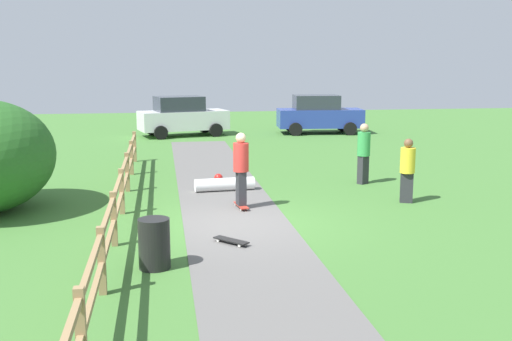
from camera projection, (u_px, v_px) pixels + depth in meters
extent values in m
plane|color=#427533|center=(236.00, 223.00, 13.73)|extent=(60.00, 60.00, 0.00)
cube|color=#605E5B|center=(236.00, 223.00, 13.73)|extent=(2.40, 28.00, 0.02)
cube|color=#997A51|center=(81.00, 333.00, 6.99)|extent=(0.12, 0.12, 1.10)
cube|color=#997A51|center=(102.00, 261.00, 9.48)|extent=(0.12, 0.12, 1.10)
cube|color=#997A51|center=(114.00, 219.00, 11.98)|extent=(0.12, 0.12, 1.10)
cube|color=#997A51|center=(122.00, 191.00, 14.48)|extent=(0.12, 0.12, 1.10)
cube|color=#997A51|center=(127.00, 172.00, 16.98)|extent=(0.12, 0.12, 1.10)
cube|color=#997A51|center=(131.00, 158.00, 19.48)|extent=(0.12, 0.12, 1.10)
cube|color=#997A51|center=(135.00, 147.00, 21.98)|extent=(0.12, 0.12, 1.10)
cube|color=#997A51|center=(118.00, 206.00, 13.24)|extent=(0.08, 18.00, 0.09)
cube|color=#997A51|center=(117.00, 186.00, 13.16)|extent=(0.08, 18.00, 0.09)
cylinder|color=black|center=(154.00, 244.00, 10.70)|extent=(0.56, 0.56, 0.90)
cube|color=#B23326|center=(241.00, 205.00, 15.06)|extent=(0.30, 0.82, 0.02)
cylinder|color=silver|center=(236.00, 204.00, 15.31)|extent=(0.04, 0.06, 0.06)
cylinder|color=silver|center=(241.00, 204.00, 15.35)|extent=(0.04, 0.06, 0.06)
cylinder|color=silver|center=(241.00, 210.00, 14.78)|extent=(0.04, 0.06, 0.06)
cylinder|color=silver|center=(247.00, 209.00, 14.82)|extent=(0.04, 0.06, 0.06)
cube|color=#2D2D33|center=(241.00, 188.00, 14.98)|extent=(0.24, 0.34, 0.84)
cylinder|color=red|center=(241.00, 157.00, 14.84)|extent=(0.42, 0.42, 0.70)
sphere|color=beige|center=(241.00, 138.00, 14.76)|extent=(0.25, 0.25, 0.25)
cylinder|color=white|center=(225.00, 184.00, 17.04)|extent=(1.71, 0.51, 0.36)
sphere|color=red|center=(218.00, 178.00, 17.96)|extent=(0.26, 0.26, 0.26)
cube|color=black|center=(231.00, 240.00, 12.13)|extent=(0.69, 0.72, 0.02)
cylinder|color=silver|center=(244.00, 244.00, 12.03)|extent=(0.06, 0.06, 0.06)
cylinder|color=silver|center=(239.00, 246.00, 11.91)|extent=(0.06, 0.06, 0.06)
cylinder|color=silver|center=(223.00, 239.00, 12.37)|extent=(0.06, 0.06, 0.06)
cylinder|color=silver|center=(218.00, 241.00, 12.25)|extent=(0.06, 0.06, 0.06)
cube|color=#2D2D33|center=(363.00, 170.00, 18.07)|extent=(0.38, 0.35, 0.84)
cylinder|color=green|center=(364.00, 144.00, 17.93)|extent=(0.53, 0.53, 0.70)
sphere|color=tan|center=(364.00, 128.00, 17.84)|extent=(0.25, 0.25, 0.25)
cube|color=#2D2D33|center=(407.00, 188.00, 15.68)|extent=(0.37, 0.30, 0.78)
cylinder|color=yellow|center=(408.00, 160.00, 15.55)|extent=(0.49, 0.49, 0.65)
sphere|color=brown|center=(409.00, 143.00, 15.47)|extent=(0.23, 0.23, 0.23)
cube|color=#283D99|center=(320.00, 118.00, 30.42)|extent=(4.32, 2.02, 0.90)
cube|color=#2D333D|center=(316.00, 102.00, 30.27)|extent=(2.31, 1.72, 0.70)
cylinder|color=black|center=(342.00, 125.00, 31.47)|extent=(0.66, 0.29, 0.64)
cylinder|color=black|center=(350.00, 129.00, 29.75)|extent=(0.66, 0.29, 0.64)
cylinder|color=black|center=(291.00, 125.00, 31.26)|extent=(0.66, 0.29, 0.64)
cylinder|color=black|center=(296.00, 129.00, 29.54)|extent=(0.66, 0.29, 0.64)
cube|color=silver|center=(183.00, 120.00, 29.39)|extent=(4.49, 2.66, 0.90)
cube|color=#2D333D|center=(179.00, 104.00, 29.17)|extent=(2.51, 2.04, 0.70)
cylinder|color=black|center=(204.00, 126.00, 30.78)|extent=(0.68, 0.39, 0.64)
cylinder|color=black|center=(216.00, 130.00, 29.19)|extent=(0.68, 0.39, 0.64)
cylinder|color=black|center=(152.00, 129.00, 29.75)|extent=(0.68, 0.39, 0.64)
cylinder|color=black|center=(161.00, 133.00, 28.16)|extent=(0.68, 0.39, 0.64)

